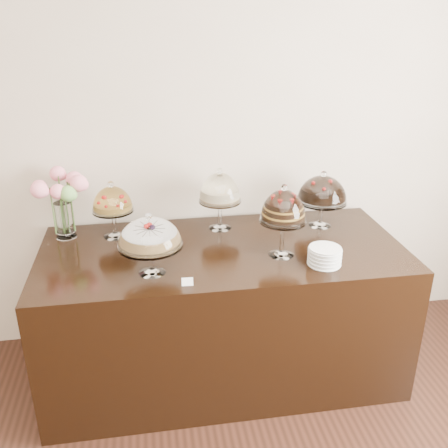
{
  "coord_description": "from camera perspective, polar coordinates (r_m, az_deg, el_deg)",
  "views": [
    {
      "loc": [
        -0.31,
        -0.24,
        2.23
      ],
      "look_at": [
        0.11,
        2.4,
        1.08
      ],
      "focal_mm": 40.0,
      "sensor_mm": 36.0,
      "label": 1
    }
  ],
  "objects": [
    {
      "name": "flower_vase",
      "position": [
        3.24,
        -18.05,
        3.14
      ],
      "size": [
        0.34,
        0.28,
        0.44
      ],
      "color": "white",
      "rests_on": "display_counter"
    },
    {
      "name": "cake_stand_sugar_sponge",
      "position": [
        2.68,
        -8.48,
        -1.24
      ],
      "size": [
        0.35,
        0.35,
        0.35
      ],
      "color": "white",
      "rests_on": "display_counter"
    },
    {
      "name": "display_counter",
      "position": [
        3.25,
        -0.14,
        -9.89
      ],
      "size": [
        2.2,
        1.0,
        0.9
      ],
      "primitive_type": "cube",
      "color": "black",
      "rests_on": "ground"
    },
    {
      "name": "wall_back",
      "position": [
        3.33,
        -3.65,
        10.59
      ],
      "size": [
        5.0,
        0.04,
        3.0
      ],
      "primitive_type": "cube",
      "color": "#BDAE98",
      "rests_on": "ground"
    },
    {
      "name": "cake_stand_dark_choco",
      "position": [
        3.32,
        11.19,
        3.69
      ],
      "size": [
        0.33,
        0.33,
        0.38
      ],
      "color": "white",
      "rests_on": "display_counter"
    },
    {
      "name": "cake_stand_fruit_tart",
      "position": [
        3.17,
        -12.64,
        2.48
      ],
      "size": [
        0.26,
        0.26,
        0.37
      ],
      "color": "white",
      "rests_on": "display_counter"
    },
    {
      "name": "cake_stand_choco_layer",
      "position": [
        2.85,
        6.79,
        1.72
      ],
      "size": [
        0.27,
        0.27,
        0.44
      ],
      "color": "white",
      "rests_on": "display_counter"
    },
    {
      "name": "price_card_left",
      "position": [
        2.63,
        -4.21,
        -6.6
      ],
      "size": [
        0.06,
        0.02,
        0.04
      ],
      "primitive_type": "cube",
      "rotation": [
        -0.21,
        0.0,
        -0.06
      ],
      "color": "white",
      "rests_on": "display_counter"
    },
    {
      "name": "cake_stand_cheesecake",
      "position": [
        3.21,
        -0.48,
        3.87
      ],
      "size": [
        0.28,
        0.28,
        0.41
      ],
      "color": "white",
      "rests_on": "display_counter"
    },
    {
      "name": "plate_stack",
      "position": [
        2.87,
        11.43,
        -3.62
      ],
      "size": [
        0.19,
        0.19,
        0.1
      ],
      "color": "white",
      "rests_on": "display_counter"
    }
  ]
}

